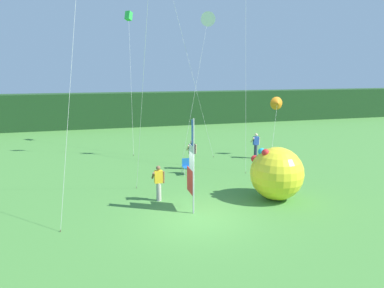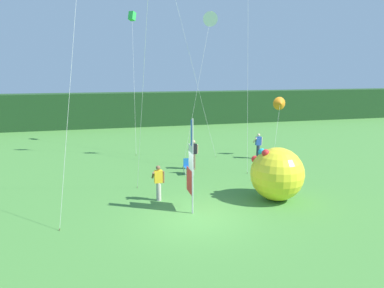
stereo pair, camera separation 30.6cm
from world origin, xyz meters
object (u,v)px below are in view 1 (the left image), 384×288
object	(u,v)px
person_far_left	(159,182)
inflatable_balloon	(277,173)
banner_flag	(192,167)
person_mid_field	(256,145)
kite_white_delta_6	(208,19)
kite_orange_delta_5	(277,104)
kite_green_box_0	(129,17)
folding_chair	(187,165)
person_near_banner	(192,154)

from	to	relation	value
person_far_left	inflatable_balloon	size ratio (longest dim) A/B	0.68
banner_flag	person_mid_field	size ratio (longest dim) A/B	2.32
person_mid_field	kite_white_delta_6	size ratio (longest dim) A/B	0.18
kite_orange_delta_5	kite_white_delta_6	size ratio (longest dim) A/B	0.44
kite_orange_delta_5	person_mid_field	bearing A→B (deg)	-175.16
kite_white_delta_6	person_far_left	bearing A→B (deg)	-124.13
kite_green_box_0	person_mid_field	bearing A→B (deg)	-41.47
folding_chair	kite_white_delta_6	world-z (taller)	kite_white_delta_6
person_near_banner	inflatable_balloon	world-z (taller)	inflatable_balloon
kite_green_box_0	person_near_banner	bearing A→B (deg)	-71.92
banner_flag	kite_green_box_0	distance (m)	15.97
person_far_left	folding_chair	xyz separation A→B (m)	(2.25, 3.64, -0.35)
person_far_left	kite_green_box_0	size ratio (longest dim) A/B	0.16
person_mid_field	person_far_left	world-z (taller)	person_mid_field
person_mid_field	inflatable_balloon	bearing A→B (deg)	-108.74
banner_flag	person_near_banner	distance (m)	6.28
banner_flag	inflatable_balloon	size ratio (longest dim) A/B	1.63
inflatable_balloon	kite_white_delta_6	xyz separation A→B (m)	(-0.86, 7.54, 7.55)
inflatable_balloon	folding_chair	world-z (taller)	inflatable_balloon
banner_flag	kite_orange_delta_5	world-z (taller)	kite_orange_delta_5
person_far_left	kite_white_delta_6	xyz separation A→B (m)	(4.30, 6.34, 7.89)
person_mid_field	kite_green_box_0	bearing A→B (deg)	138.53
banner_flag	folding_chair	bearing A→B (deg)	77.47
inflatable_balloon	kite_orange_delta_5	size ratio (longest dim) A/B	0.59
person_mid_field	kite_white_delta_6	bearing A→B (deg)	172.87
person_near_banner	person_mid_field	world-z (taller)	person_near_banner
inflatable_balloon	kite_orange_delta_5	xyz separation A→B (m)	(3.93, 7.26, 2.39)
folding_chair	kite_green_box_0	bearing A→B (deg)	103.16
person_near_banner	kite_green_box_0	xyz separation A→B (m)	(-2.60, 7.98, 8.64)
banner_flag	kite_white_delta_6	world-z (taller)	kite_white_delta_6
folding_chair	kite_orange_delta_5	bearing A→B (deg)	19.52
person_mid_field	folding_chair	bearing A→B (deg)	-156.69
banner_flag	person_far_left	xyz separation A→B (m)	(-1.11, 1.49, -1.01)
banner_flag	kite_orange_delta_5	distance (m)	11.12
inflatable_balloon	kite_orange_delta_5	world-z (taller)	kite_orange_delta_5
person_near_banner	inflatable_balloon	xyz separation A→B (m)	(2.37, -5.69, 0.26)
person_near_banner	kite_green_box_0	bearing A→B (deg)	108.08
kite_green_box_0	person_far_left	bearing A→B (deg)	-90.86
person_far_left	kite_orange_delta_5	world-z (taller)	kite_orange_delta_5
kite_orange_delta_5	person_near_banner	bearing A→B (deg)	-166.00
person_near_banner	person_far_left	size ratio (longest dim) A/B	1.08
banner_flag	kite_white_delta_6	bearing A→B (deg)	67.85
kite_orange_delta_5	folding_chair	bearing A→B (deg)	-160.48
person_near_banner	person_mid_field	bearing A→B (deg)	16.76
kite_green_box_0	kite_white_delta_6	size ratio (longest dim) A/B	1.08
kite_green_box_0	kite_white_delta_6	world-z (taller)	kite_green_box_0
person_mid_field	inflatable_balloon	size ratio (longest dim) A/B	0.71
person_near_banner	kite_green_box_0	size ratio (longest dim) A/B	0.18
person_near_banner	inflatable_balloon	size ratio (longest dim) A/B	0.73
folding_chair	kite_orange_delta_5	size ratio (longest dim) A/B	0.22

